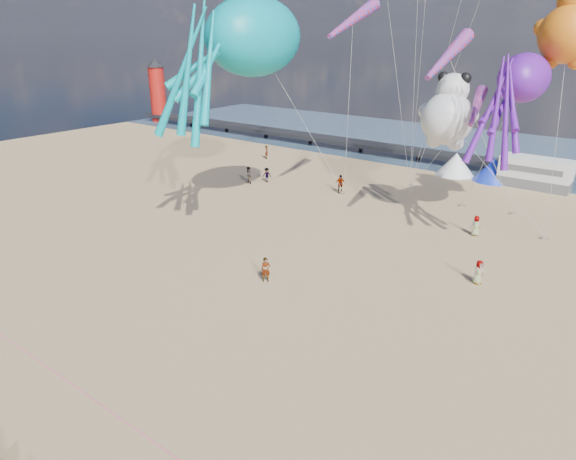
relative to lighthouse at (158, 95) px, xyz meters
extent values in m
plane|color=tan|center=(56.00, -44.00, -4.50)|extent=(120.00, 120.00, 0.00)
plane|color=#364D67|center=(56.00, 11.00, -4.48)|extent=(120.00, 120.00, 0.00)
cube|color=black|center=(28.00, 0.00, -3.50)|extent=(60.00, 3.00, 0.50)
cylinder|color=#A5140F|center=(0.00, 0.00, 0.00)|extent=(2.60, 2.60, 9.00)
cube|color=silver|center=(62.00, -4.00, -3.00)|extent=(6.60, 2.50, 3.00)
cone|color=white|center=(54.00, -4.00, -3.30)|extent=(4.00, 4.00, 2.40)
cone|color=#1933CC|center=(58.00, -4.00, -3.30)|extent=(4.00, 4.00, 2.40)
cylinder|color=#F2338C|center=(56.00, -49.00, -4.48)|extent=(34.00, 0.03, 0.03)
imported|color=tan|center=(54.12, -36.11, -3.70)|extent=(0.69, 0.66, 1.59)
imported|color=#7F6659|center=(61.81, -20.52, -3.70)|extent=(0.69, 0.64, 1.59)
imported|color=#7F6659|center=(38.69, -20.32, -3.62)|extent=(0.97, 0.74, 1.76)
imported|color=#7F6659|center=(39.71, -18.66, -3.74)|extent=(0.89, 0.80, 1.51)
imported|color=#7F6659|center=(47.72, -17.32, -3.60)|extent=(1.30, 1.28, 1.79)
imported|color=#7F6659|center=(32.97, -10.58, -3.69)|extent=(1.32, 1.47, 1.62)
imported|color=#7F6659|center=(64.62, -28.40, -3.73)|extent=(0.57, 0.67, 1.54)
cube|color=gray|center=(48.30, -17.47, -4.39)|extent=(0.50, 0.35, 0.22)
cube|color=gray|center=(58.61, -14.07, -4.39)|extent=(0.50, 0.35, 0.22)
cube|color=gray|center=(66.28, -18.09, -4.39)|extent=(0.50, 0.35, 0.22)
cube|color=gray|center=(62.84, -13.61, -4.39)|extent=(0.50, 0.35, 0.22)
cube|color=gray|center=(52.67, -12.33, -4.39)|extent=(0.50, 0.35, 0.22)
camera|label=1|loc=(72.61, -57.92, 9.95)|focal=32.00mm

